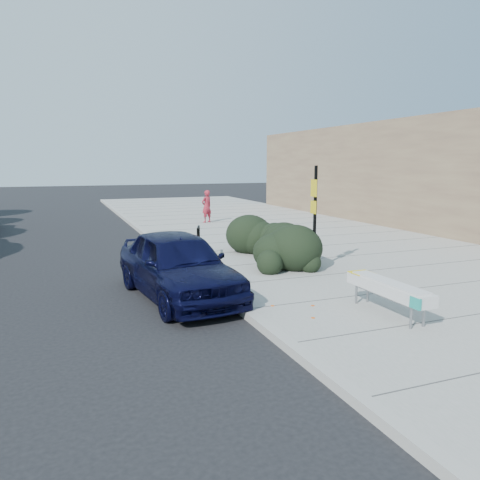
{
  "coord_description": "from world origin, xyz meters",
  "views": [
    {
      "loc": [
        -3.53,
        -10.62,
        3.13
      ],
      "look_at": [
        1.22,
        1.47,
        1.0
      ],
      "focal_mm": 35.0,
      "sensor_mm": 36.0,
      "label": 1
    }
  ],
  "objects_px": {
    "bike_rack": "(198,239)",
    "sedan_navy": "(178,265)",
    "sign_post": "(314,212)",
    "bench": "(388,289)",
    "pedestrian": "(207,206)"
  },
  "relations": [
    {
      "from": "bike_rack",
      "to": "sedan_navy",
      "type": "xyz_separation_m",
      "value": [
        -1.57,
        -3.64,
        0.03
      ]
    },
    {
      "from": "bike_rack",
      "to": "sign_post",
      "type": "xyz_separation_m",
      "value": [
        2.55,
        -2.81,
        1.04
      ]
    },
    {
      "from": "bench",
      "to": "pedestrian",
      "type": "height_order",
      "value": "pedestrian"
    },
    {
      "from": "bench",
      "to": "sedan_navy",
      "type": "relative_size",
      "value": 0.48
    },
    {
      "from": "sedan_navy",
      "to": "bench",
      "type": "bearing_deg",
      "value": -49.45
    },
    {
      "from": "sign_post",
      "to": "sedan_navy",
      "type": "xyz_separation_m",
      "value": [
        -4.12,
        -0.84,
        -1.0
      ]
    },
    {
      "from": "sedan_navy",
      "to": "pedestrian",
      "type": "height_order",
      "value": "pedestrian"
    },
    {
      "from": "bench",
      "to": "bike_rack",
      "type": "height_order",
      "value": "bike_rack"
    },
    {
      "from": "pedestrian",
      "to": "sign_post",
      "type": "bearing_deg",
      "value": 63.77
    },
    {
      "from": "bench",
      "to": "pedestrian",
      "type": "xyz_separation_m",
      "value": [
        1.09,
        15.48,
        0.29
      ]
    },
    {
      "from": "sedan_navy",
      "to": "pedestrian",
      "type": "relative_size",
      "value": 2.84
    },
    {
      "from": "bench",
      "to": "sedan_navy",
      "type": "height_order",
      "value": "sedan_navy"
    },
    {
      "from": "bench",
      "to": "sign_post",
      "type": "height_order",
      "value": "sign_post"
    },
    {
      "from": "bike_rack",
      "to": "sign_post",
      "type": "relative_size",
      "value": 0.35
    },
    {
      "from": "bench",
      "to": "sedan_navy",
      "type": "xyz_separation_m",
      "value": [
        -3.47,
        3.19,
        0.12
      ]
    }
  ]
}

